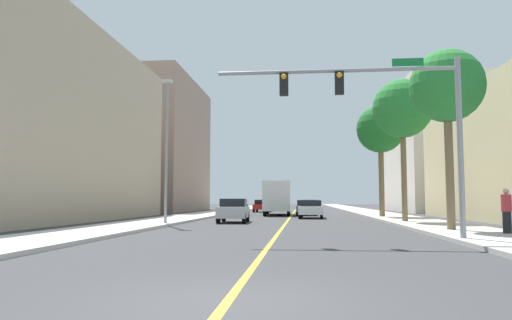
{
  "coord_description": "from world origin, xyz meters",
  "views": [
    {
      "loc": [
        1.11,
        -6.96,
        1.48
      ],
      "look_at": [
        -1.07,
        15.16,
        3.29
      ],
      "focal_mm": 33.85,
      "sensor_mm": 36.0,
      "label": 1
    }
  ],
  "objects_px": {
    "palm_near": "(447,88)",
    "palm_far": "(380,130)",
    "street_lamp": "(167,143)",
    "car_gray": "(306,207)",
    "palm_mid": "(402,109)",
    "delivery_truck": "(277,198)",
    "traffic_signal_mast": "(384,106)",
    "car_black": "(236,207)",
    "car_white": "(311,209)",
    "car_green": "(308,206)",
    "car_silver": "(234,210)",
    "pedestrian": "(507,211)",
    "car_red": "(262,206)"
  },
  "relations": [
    {
      "from": "traffic_signal_mast",
      "to": "car_green",
      "type": "xyz_separation_m",
      "value": [
        -2.4,
        36.86,
        -4.04
      ]
    },
    {
      "from": "car_gray",
      "to": "pedestrian",
      "type": "relative_size",
      "value": 2.41
    },
    {
      "from": "traffic_signal_mast",
      "to": "car_black",
      "type": "height_order",
      "value": "traffic_signal_mast"
    },
    {
      "from": "car_black",
      "to": "car_white",
      "type": "height_order",
      "value": "car_white"
    },
    {
      "from": "street_lamp",
      "to": "palm_near",
      "type": "xyz_separation_m",
      "value": [
        14.26,
        -4.62,
        1.81
      ]
    },
    {
      "from": "street_lamp",
      "to": "palm_near",
      "type": "height_order",
      "value": "street_lamp"
    },
    {
      "from": "palm_far",
      "to": "car_silver",
      "type": "height_order",
      "value": "palm_far"
    },
    {
      "from": "car_green",
      "to": "delivery_truck",
      "type": "relative_size",
      "value": 0.52
    },
    {
      "from": "car_silver",
      "to": "pedestrian",
      "type": "xyz_separation_m",
      "value": [
        12.37,
        -10.68,
        0.24
      ]
    },
    {
      "from": "palm_mid",
      "to": "delivery_truck",
      "type": "bearing_deg",
      "value": 120.35
    },
    {
      "from": "car_white",
      "to": "delivery_truck",
      "type": "height_order",
      "value": "delivery_truck"
    },
    {
      "from": "traffic_signal_mast",
      "to": "pedestrian",
      "type": "relative_size",
      "value": 4.96
    },
    {
      "from": "palm_mid",
      "to": "palm_far",
      "type": "height_order",
      "value": "palm_mid"
    },
    {
      "from": "palm_near",
      "to": "car_white",
      "type": "relative_size",
      "value": 1.82
    },
    {
      "from": "traffic_signal_mast",
      "to": "street_lamp",
      "type": "distance_m",
      "value": 14.23
    },
    {
      "from": "palm_mid",
      "to": "car_silver",
      "type": "height_order",
      "value": "palm_mid"
    },
    {
      "from": "car_red",
      "to": "car_gray",
      "type": "height_order",
      "value": "car_red"
    },
    {
      "from": "car_silver",
      "to": "car_green",
      "type": "xyz_separation_m",
      "value": [
        4.95,
        23.67,
        -0.03
      ]
    },
    {
      "from": "palm_near",
      "to": "car_black",
      "type": "relative_size",
      "value": 2.08
    },
    {
      "from": "palm_mid",
      "to": "delivery_truck",
      "type": "height_order",
      "value": "palm_mid"
    },
    {
      "from": "car_silver",
      "to": "delivery_truck",
      "type": "xyz_separation_m",
      "value": [
        1.98,
        14.57,
        0.86
      ]
    },
    {
      "from": "palm_near",
      "to": "car_green",
      "type": "xyz_separation_m",
      "value": [
        -5.97,
        32.07,
        -5.75
      ]
    },
    {
      "from": "delivery_truck",
      "to": "car_white",
      "type": "bearing_deg",
      "value": -68.55
    },
    {
      "from": "car_black",
      "to": "car_green",
      "type": "bearing_deg",
      "value": -121.82
    },
    {
      "from": "traffic_signal_mast",
      "to": "delivery_truck",
      "type": "bearing_deg",
      "value": 100.93
    },
    {
      "from": "car_gray",
      "to": "car_black",
      "type": "distance_m",
      "value": 6.47
    },
    {
      "from": "car_red",
      "to": "car_white",
      "type": "height_order",
      "value": "car_red"
    },
    {
      "from": "palm_near",
      "to": "pedestrian",
      "type": "relative_size",
      "value": 4.62
    },
    {
      "from": "palm_near",
      "to": "palm_mid",
      "type": "relative_size",
      "value": 0.92
    },
    {
      "from": "delivery_truck",
      "to": "pedestrian",
      "type": "relative_size",
      "value": 5.05
    },
    {
      "from": "car_black",
      "to": "car_white",
      "type": "bearing_deg",
      "value": 142.04
    },
    {
      "from": "palm_mid",
      "to": "car_red",
      "type": "xyz_separation_m",
      "value": [
        -10.96,
        25.58,
        -6.33
      ]
    },
    {
      "from": "car_black",
      "to": "palm_mid",
      "type": "bearing_deg",
      "value": 132.22
    },
    {
      "from": "palm_near",
      "to": "car_gray",
      "type": "relative_size",
      "value": 1.92
    },
    {
      "from": "palm_near",
      "to": "palm_far",
      "type": "distance_m",
      "value": 16.5
    },
    {
      "from": "palm_mid",
      "to": "car_white",
      "type": "distance_m",
      "value": 11.42
    },
    {
      "from": "car_gray",
      "to": "delivery_truck",
      "type": "xyz_separation_m",
      "value": [
        -2.65,
        0.34,
        0.9
      ]
    },
    {
      "from": "car_green",
      "to": "pedestrian",
      "type": "xyz_separation_m",
      "value": [
        7.42,
        -34.35,
        0.27
      ]
    },
    {
      "from": "car_black",
      "to": "car_white",
      "type": "distance_m",
      "value": 8.11
    },
    {
      "from": "palm_mid",
      "to": "car_black",
      "type": "distance_m",
      "value": 18.52
    },
    {
      "from": "car_black",
      "to": "pedestrian",
      "type": "xyz_separation_m",
      "value": [
        13.91,
        -23.0,
        0.28
      ]
    },
    {
      "from": "car_silver",
      "to": "car_green",
      "type": "relative_size",
      "value": 0.85
    },
    {
      "from": "street_lamp",
      "to": "palm_mid",
      "type": "bearing_deg",
      "value": 14.59
    },
    {
      "from": "car_black",
      "to": "delivery_truck",
      "type": "relative_size",
      "value": 0.44
    },
    {
      "from": "car_green",
      "to": "pedestrian",
      "type": "distance_m",
      "value": 35.15
    },
    {
      "from": "car_gray",
      "to": "car_white",
      "type": "xyz_separation_m",
      "value": [
        0.39,
        -6.67,
        0.01
      ]
    },
    {
      "from": "car_silver",
      "to": "car_green",
      "type": "distance_m",
      "value": 24.18
    },
    {
      "from": "traffic_signal_mast",
      "to": "palm_far",
      "type": "bearing_deg",
      "value": 81.42
    },
    {
      "from": "street_lamp",
      "to": "car_gray",
      "type": "distance_m",
      "value": 20.09
    },
    {
      "from": "pedestrian",
      "to": "car_white",
      "type": "bearing_deg",
      "value": 34.14
    }
  ]
}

